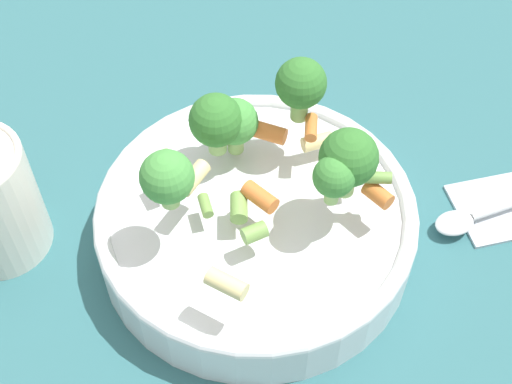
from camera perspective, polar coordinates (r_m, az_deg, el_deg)
The scene contains 4 objects.
ground_plane at distance 0.63m, azimuth 0.00°, elevation -3.97°, with size 3.00×3.00×0.00m, color #2D6066.
bowl at distance 0.61m, azimuth 0.00°, elevation -2.43°, with size 0.27×0.27×0.05m.
pasta_salad at distance 0.56m, azimuth 0.73°, elevation 4.14°, with size 0.19×0.19×0.09m.
spoon at distance 0.67m, azimuth 18.84°, elevation -1.24°, with size 0.03×0.20×0.01m.
Camera 1 is at (0.34, -0.10, 0.52)m, focal length 50.00 mm.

